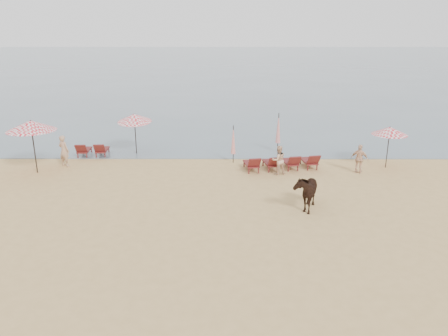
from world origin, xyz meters
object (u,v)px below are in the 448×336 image
at_px(beachgoer_right_b, 360,159).
at_px(lounger_cluster_left, 92,150).
at_px(umbrella_open_left_a, 31,126).
at_px(beachgoer_right_a, 279,160).
at_px(lounger_cluster_right, 281,162).
at_px(cow, 306,190).
at_px(umbrella_closed_left, 233,140).
at_px(umbrella_open_right, 390,131).
at_px(umbrella_open_left_b, 134,118).
at_px(umbrella_closed_right, 278,128).
at_px(beachgoer_left, 64,151).

bearing_deg(beachgoer_right_b, lounger_cluster_left, 17.35).
height_order(umbrella_open_left_a, beachgoer_right_a, umbrella_open_left_a).
bearing_deg(beachgoer_right_b, lounger_cluster_right, 21.57).
relative_size(lounger_cluster_left, cow, 0.94).
relative_size(umbrella_closed_left, cow, 1.14).
bearing_deg(lounger_cluster_right, umbrella_open_right, -5.43).
distance_m(umbrella_open_left_b, umbrella_closed_right, 8.35).
xyz_separation_m(lounger_cluster_left, umbrella_closed_left, (8.05, -1.18, 0.88)).
bearing_deg(umbrella_closed_left, umbrella_closed_right, 38.28).
height_order(umbrella_closed_left, beachgoer_left, umbrella_closed_left).
relative_size(umbrella_open_left_a, cow, 1.49).
height_order(umbrella_closed_left, cow, umbrella_closed_left).
bearing_deg(beachgoer_right_b, beachgoer_left, 24.74).
xyz_separation_m(beachgoer_right_a, beachgoer_right_b, (4.12, 0.21, -0.00)).
distance_m(umbrella_closed_right, beachgoer_right_a, 4.15).
bearing_deg(umbrella_closed_right, beachgoer_left, -166.71).
bearing_deg(cow, beachgoer_right_b, 68.66).
xyz_separation_m(umbrella_open_left_a, beachgoer_left, (1.06, 1.11, -1.61)).
bearing_deg(umbrella_closed_left, beachgoer_right_a, -41.16).
xyz_separation_m(umbrella_open_left_a, umbrella_closed_left, (10.05, 1.76, -1.17)).
distance_m(beachgoer_left, beachgoer_right_b, 15.39).
distance_m(umbrella_open_left_a, beachgoer_right_a, 12.41).
bearing_deg(beachgoer_right_a, umbrella_closed_left, -58.00).
height_order(lounger_cluster_right, beachgoer_right_a, beachgoer_right_a).
xyz_separation_m(umbrella_open_right, beachgoer_left, (-17.06, 0.20, -1.15)).
distance_m(umbrella_open_left_b, beachgoer_left, 4.29).
height_order(lounger_cluster_right, cow, cow).
relative_size(lounger_cluster_right, umbrella_closed_right, 1.68).
distance_m(umbrella_open_right, beachgoer_right_b, 2.30).
distance_m(lounger_cluster_left, beachgoer_left, 2.10).
xyz_separation_m(lounger_cluster_right, umbrella_closed_left, (-2.48, 1.25, 0.87)).
distance_m(umbrella_open_left_b, umbrella_closed_left, 5.95).
relative_size(lounger_cluster_left, umbrella_open_left_a, 0.63).
relative_size(umbrella_open_left_a, umbrella_open_right, 1.24).
height_order(lounger_cluster_left, beachgoer_right_a, beachgoer_right_a).
distance_m(umbrella_open_left_a, umbrella_open_right, 18.15).
relative_size(lounger_cluster_right, beachgoer_right_a, 2.66).
bearing_deg(umbrella_open_left_b, lounger_cluster_left, 176.32).
bearing_deg(lounger_cluster_right, beachgoer_right_a, -118.74).
height_order(lounger_cluster_left, umbrella_closed_right, umbrella_closed_right).
xyz_separation_m(umbrella_open_right, cow, (-5.23, -5.45, -1.21)).
height_order(lounger_cluster_left, beachgoer_right_b, beachgoer_right_b).
distance_m(lounger_cluster_right, umbrella_open_left_a, 12.71).
height_order(beachgoer_left, beachgoer_right_a, beachgoer_left).
height_order(umbrella_open_left_b, umbrella_closed_right, umbrella_open_left_b).
bearing_deg(umbrella_closed_left, lounger_cluster_left, 171.64).
height_order(lounger_cluster_left, cow, cow).
bearing_deg(beachgoer_left, beachgoer_right_b, -159.40).
relative_size(umbrella_closed_left, umbrella_closed_right, 0.89).
bearing_deg(umbrella_open_right, umbrella_open_left_b, 167.36).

